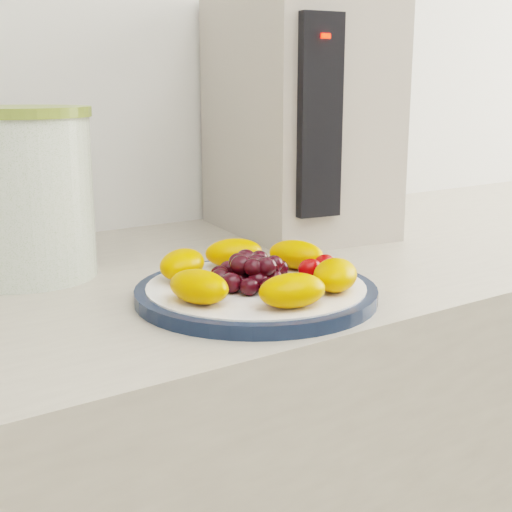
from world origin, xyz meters
TOP-DOWN VIEW (x-y plane):
  - plate_rim at (-0.03, 1.04)m, footprint 0.27×0.27m
  - plate_face at (-0.03, 1.04)m, footprint 0.24×0.24m
  - canister at (-0.21, 1.29)m, footprint 0.21×0.21m
  - canister_lid at (-0.21, 1.29)m, footprint 0.22×0.22m
  - appliance_body at (0.24, 1.33)m, footprint 0.25×0.32m
  - appliance_panel at (0.17, 1.18)m, footprint 0.07×0.03m
  - appliance_led at (0.17, 1.17)m, footprint 0.01×0.01m
  - fruit_plate at (-0.03, 1.05)m, footprint 0.23×0.23m

SIDE VIEW (x-z plane):
  - plate_rim at x=-0.03m, z-range 0.90..0.91m
  - plate_face at x=-0.03m, z-range 0.90..0.92m
  - fruit_plate at x=-0.03m, z-range 0.92..0.95m
  - canister at x=-0.21m, z-range 0.90..1.10m
  - appliance_body at x=0.24m, z-range 0.90..1.27m
  - appliance_panel at x=0.17m, z-range 0.95..1.23m
  - canister_lid at x=-0.21m, z-range 1.10..1.11m
  - appliance_led at x=0.17m, z-range 1.19..1.20m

